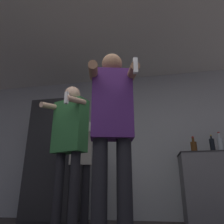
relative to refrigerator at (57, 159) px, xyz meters
The scene contains 9 objects.
wall_back 1.17m from the refrigerator, 20.00° to the left, with size 7.00×0.06×2.55m.
ceiling_slab 2.23m from the refrigerator, 46.20° to the right, with size 7.00×3.45×0.05m.
refrigerator is the anchor object (origin of this frame).
bottle_tall_gin 2.50m from the refrigerator, ahead, with size 0.07×0.07×0.28m.
bottle_red_label 2.23m from the refrigerator, ahead, with size 0.09×0.09×0.27m.
bottle_dark_rum 2.61m from the refrigerator, ahead, with size 0.08×0.08×0.32m.
person_woman_foreground 2.06m from the refrigerator, 52.62° to the right, with size 0.50×0.51×1.75m.
person_man_side 1.17m from the refrigerator, 59.26° to the right, with size 0.57×0.56×1.76m.
person_spectator_back 0.58m from the refrigerator, 28.12° to the right, with size 0.44×0.51×1.62m.
Camera 1 is at (0.54, -0.91, 0.47)m, focal length 35.00 mm.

